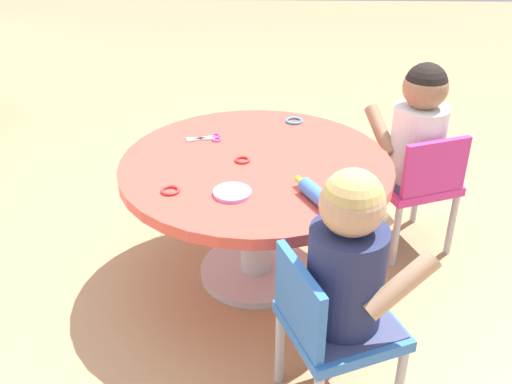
{
  "coord_description": "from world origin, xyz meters",
  "views": [
    {
      "loc": [
        -1.9,
        -0.05,
        1.46
      ],
      "look_at": [
        0.0,
        0.0,
        0.37
      ],
      "focal_mm": 41.77,
      "sensor_mm": 36.0,
      "label": 1
    }
  ],
  "objects_px": {
    "craft_scissors": "(209,138)",
    "child_chair_right": "(417,183)",
    "rolling_pin": "(316,194)",
    "seated_child_right": "(419,127)",
    "child_chair_left": "(330,326)",
    "craft_table": "(256,187)",
    "seated_child_left": "(349,257)"
  },
  "relations": [
    {
      "from": "child_chair_left",
      "to": "seated_child_left",
      "type": "bearing_deg",
      "value": -67.48
    },
    {
      "from": "craft_table",
      "to": "child_chair_left",
      "type": "height_order",
      "value": "child_chair_left"
    },
    {
      "from": "seated_child_left",
      "to": "craft_scissors",
      "type": "distance_m",
      "value": 0.93
    },
    {
      "from": "craft_table",
      "to": "rolling_pin",
      "type": "relative_size",
      "value": 4.6
    },
    {
      "from": "child_chair_left",
      "to": "child_chair_right",
      "type": "xyz_separation_m",
      "value": [
        0.84,
        -0.41,
        0.0
      ]
    },
    {
      "from": "child_chair_left",
      "to": "craft_scissors",
      "type": "xyz_separation_m",
      "value": [
        0.82,
        0.41,
        0.19
      ]
    },
    {
      "from": "seated_child_left",
      "to": "seated_child_right",
      "type": "height_order",
      "value": "same"
    },
    {
      "from": "child_chair_right",
      "to": "seated_child_right",
      "type": "height_order",
      "value": "seated_child_right"
    },
    {
      "from": "seated_child_left",
      "to": "seated_child_right",
      "type": "xyz_separation_m",
      "value": [
        0.86,
        -0.36,
        0.0
      ]
    },
    {
      "from": "seated_child_left",
      "to": "seated_child_right",
      "type": "distance_m",
      "value": 0.93
    },
    {
      "from": "craft_table",
      "to": "rolling_pin",
      "type": "height_order",
      "value": "rolling_pin"
    },
    {
      "from": "child_chair_left",
      "to": "craft_scissors",
      "type": "distance_m",
      "value": 0.94
    },
    {
      "from": "seated_child_right",
      "to": "rolling_pin",
      "type": "relative_size",
      "value": 2.39
    },
    {
      "from": "craft_table",
      "to": "child_chair_left",
      "type": "xyz_separation_m",
      "value": [
        -0.63,
        -0.22,
        -0.09
      ]
    },
    {
      "from": "craft_table",
      "to": "seated_child_right",
      "type": "relative_size",
      "value": 1.92
    },
    {
      "from": "craft_scissors",
      "to": "child_chair_right",
      "type": "bearing_deg",
      "value": -89.15
    },
    {
      "from": "seated_child_left",
      "to": "rolling_pin",
      "type": "bearing_deg",
      "value": 10.67
    },
    {
      "from": "craft_table",
      "to": "child_chair_right",
      "type": "xyz_separation_m",
      "value": [
        0.2,
        -0.64,
        -0.09
      ]
    },
    {
      "from": "child_chair_left",
      "to": "rolling_pin",
      "type": "relative_size",
      "value": 2.51
    },
    {
      "from": "rolling_pin",
      "to": "craft_scissors",
      "type": "distance_m",
      "value": 0.6
    },
    {
      "from": "rolling_pin",
      "to": "child_chair_right",
      "type": "bearing_deg",
      "value": -43.27
    },
    {
      "from": "seated_child_left",
      "to": "seated_child_right",
      "type": "relative_size",
      "value": 1.0
    },
    {
      "from": "rolling_pin",
      "to": "seated_child_right",
      "type": "bearing_deg",
      "value": -40.19
    },
    {
      "from": "seated_child_right",
      "to": "rolling_pin",
      "type": "height_order",
      "value": "seated_child_right"
    },
    {
      "from": "child_chair_left",
      "to": "seated_child_right",
      "type": "distance_m",
      "value": 0.99
    },
    {
      "from": "seated_child_left",
      "to": "child_chair_left",
      "type": "bearing_deg",
      "value": 112.52
    },
    {
      "from": "craft_table",
      "to": "craft_scissors",
      "type": "distance_m",
      "value": 0.29
    },
    {
      "from": "child_chair_left",
      "to": "craft_table",
      "type": "bearing_deg",
      "value": 19.55
    },
    {
      "from": "rolling_pin",
      "to": "craft_table",
      "type": "bearing_deg",
      "value": 36.19
    },
    {
      "from": "rolling_pin",
      "to": "craft_scissors",
      "type": "bearing_deg",
      "value": 39.72
    },
    {
      "from": "craft_table",
      "to": "seated_child_left",
      "type": "distance_m",
      "value": 0.68
    },
    {
      "from": "child_chair_left",
      "to": "seated_child_left",
      "type": "height_order",
      "value": "seated_child_left"
    }
  ]
}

